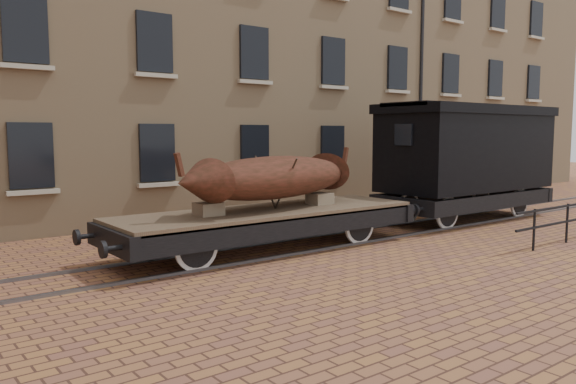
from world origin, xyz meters
TOP-DOWN VIEW (x-y plane):
  - ground at (0.00, 0.00)m, footprint 90.00×90.00m
  - warehouse_cream at (3.00, 9.99)m, footprint 40.00×10.19m
  - rail_track at (0.00, 0.00)m, footprint 30.00×1.52m
  - flatcar_wagon at (-2.01, -0.00)m, footprint 8.45×2.29m
  - iron_boat at (-1.80, 0.00)m, footprint 5.72×2.45m
  - goods_van at (5.76, 0.00)m, footprint 7.06×2.57m

SIDE VIEW (x-z plane):
  - ground at x=0.00m, z-range 0.00..0.00m
  - rail_track at x=0.00m, z-range 0.00..0.06m
  - flatcar_wagon at x=-2.01m, z-range 0.16..1.43m
  - iron_boat at x=-1.80m, z-range 1.04..2.45m
  - goods_van at x=5.76m, z-range 0.46..4.11m
  - warehouse_cream at x=3.00m, z-range 0.00..14.00m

